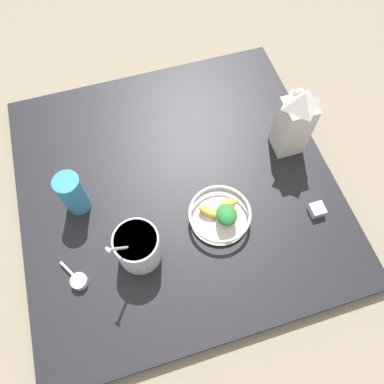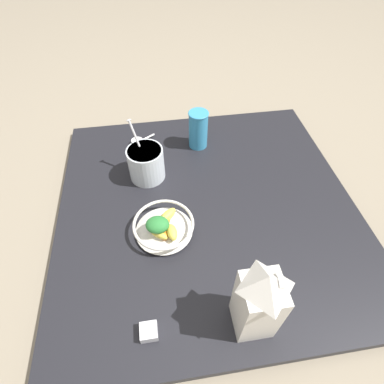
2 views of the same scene
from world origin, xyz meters
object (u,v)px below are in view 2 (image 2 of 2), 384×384
at_px(fruit_bowl, 163,226).
at_px(yogurt_tub, 146,162).
at_px(milk_carton, 259,302).
at_px(spice_jar, 149,332).
at_px(drinking_cup, 198,129).

height_order(fruit_bowl, yogurt_tub, yogurt_tub).
distance_m(milk_carton, spice_jar, 0.29).
distance_m(yogurt_tub, spice_jar, 0.58).
distance_m(milk_carton, yogurt_tub, 0.63).
bearing_deg(fruit_bowl, milk_carton, -147.27).
bearing_deg(spice_jar, milk_carton, -91.98).
bearing_deg(spice_jar, yogurt_tub, -2.75).
bearing_deg(spice_jar, drinking_cup, -18.81).
distance_m(fruit_bowl, yogurt_tub, 0.27).
xyz_separation_m(yogurt_tub, drinking_cup, (0.15, -0.22, 0.01)).
xyz_separation_m(yogurt_tub, spice_jar, (-0.57, 0.03, -0.06)).
xyz_separation_m(fruit_bowl, drinking_cup, (0.42, -0.18, 0.05)).
bearing_deg(fruit_bowl, drinking_cup, -23.35).
relative_size(fruit_bowl, milk_carton, 0.74).
distance_m(drinking_cup, spice_jar, 0.77).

